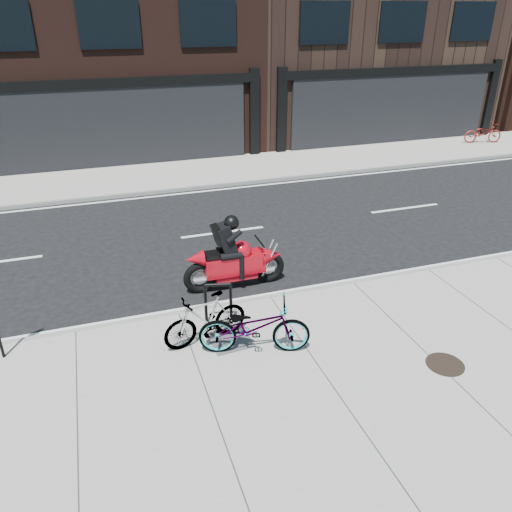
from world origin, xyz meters
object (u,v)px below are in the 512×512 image
object	(u,v)px
bike_rack	(218,300)
motorcycle	(239,258)
bicycle_rear	(205,319)
bicycle_far	(483,133)
bicycle_front	(254,327)
utility_grate	(230,340)
manhole_cover	(445,364)

from	to	relation	value
bike_rack	motorcycle	size ratio (longest dim) A/B	0.39
bicycle_rear	bicycle_far	bearing A→B (deg)	113.92
bicycle_front	utility_grate	size ratio (longest dim) A/B	2.65
bicycle_front	bicycle_rear	world-z (taller)	bicycle_front
bike_rack	bicycle_far	bearing A→B (deg)	34.55
bicycle_rear	utility_grate	bearing A→B (deg)	62.24
motorcycle	bike_rack	bearing A→B (deg)	-119.22
bicycle_rear	bike_rack	bearing A→B (deg)	131.13
bicycle_front	manhole_cover	world-z (taller)	bicycle_front
bike_rack	bicycle_far	distance (m)	18.61
bicycle_far	manhole_cover	world-z (taller)	bicycle_far
bicycle_rear	manhole_cover	world-z (taller)	bicycle_rear
manhole_cover	utility_grate	size ratio (longest dim) A/B	0.88
bicycle_front	manhole_cover	size ratio (longest dim) A/B	3.01
bike_rack	utility_grate	distance (m)	0.80
manhole_cover	motorcycle	bearing A→B (deg)	122.36
bike_rack	bicycle_rear	distance (m)	0.60
bicycle_front	bike_rack	bearing A→B (deg)	37.00
bicycle_rear	bicycle_far	xyz separation A→B (m)	(15.69, 11.03, -0.03)
bicycle_front	bicycle_far	world-z (taller)	bicycle_front
bike_rack	bicycle_far	world-z (taller)	bike_rack
bike_rack	manhole_cover	xyz separation A→B (m)	(3.42, -2.48, -0.53)
manhole_cover	utility_grate	xyz separation A→B (m)	(-3.36, 1.88, 0.00)
bicycle_rear	bicycle_far	distance (m)	19.18
bike_rack	motorcycle	xyz separation A→B (m)	(0.88, 1.53, 0.05)
manhole_cover	utility_grate	distance (m)	3.85
bike_rack	manhole_cover	distance (m)	4.26
bicycle_front	bicycle_rear	xyz separation A→B (m)	(-0.75, 0.57, -0.03)
manhole_cover	bicycle_rear	bearing A→B (deg)	152.09
motorcycle	bicycle_front	bearing A→B (deg)	-100.16
motorcycle	utility_grate	bearing A→B (deg)	-110.43
bike_rack	bicycle_front	bearing A→B (deg)	-69.75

